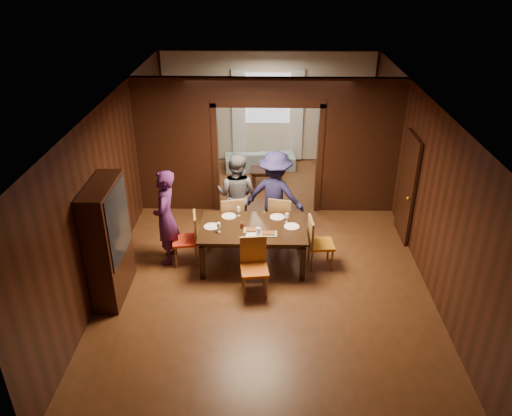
{
  "coord_description": "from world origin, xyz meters",
  "views": [
    {
      "loc": [
        -0.02,
        -8.23,
        5.16
      ],
      "look_at": [
        -0.2,
        -0.4,
        1.05
      ],
      "focal_mm": 35.0,
      "sensor_mm": 36.0,
      "label": 1
    }
  ],
  "objects_px": {
    "chair_left": "(185,239)",
    "chair_far_r": "(281,218)",
    "chair_near": "(254,268)",
    "hutch": "(108,241)",
    "sofa": "(260,159)",
    "coffee_table": "(267,177)",
    "person_purple": "(166,217)",
    "chair_far_l": "(232,218)",
    "person_grey": "(237,195)",
    "dining_table": "(253,245)",
    "person_navy": "(275,195)",
    "chair_right": "(321,243)"
  },
  "relations": [
    {
      "from": "person_grey",
      "to": "person_navy",
      "type": "height_order",
      "value": "person_navy"
    },
    {
      "from": "person_grey",
      "to": "chair_near",
      "type": "distance_m",
      "value": 2.03
    },
    {
      "from": "person_grey",
      "to": "coffee_table",
      "type": "distance_m",
      "value": 2.51
    },
    {
      "from": "person_navy",
      "to": "sofa",
      "type": "relative_size",
      "value": 0.99
    },
    {
      "from": "person_navy",
      "to": "dining_table",
      "type": "relative_size",
      "value": 0.94
    },
    {
      "from": "person_navy",
      "to": "chair_near",
      "type": "xyz_separation_m",
      "value": [
        -0.35,
        -1.9,
        -0.41
      ]
    },
    {
      "from": "person_navy",
      "to": "chair_left",
      "type": "relative_size",
      "value": 1.84
    },
    {
      "from": "dining_table",
      "to": "coffee_table",
      "type": "height_order",
      "value": "dining_table"
    },
    {
      "from": "person_purple",
      "to": "person_navy",
      "type": "bearing_deg",
      "value": 115.7
    },
    {
      "from": "person_purple",
      "to": "chair_far_r",
      "type": "bearing_deg",
      "value": 110.32
    },
    {
      "from": "person_purple",
      "to": "chair_right",
      "type": "bearing_deg",
      "value": 87.18
    },
    {
      "from": "person_purple",
      "to": "chair_near",
      "type": "bearing_deg",
      "value": 59.15
    },
    {
      "from": "person_grey",
      "to": "sofa",
      "type": "relative_size",
      "value": 0.96
    },
    {
      "from": "person_navy",
      "to": "chair_left",
      "type": "height_order",
      "value": "person_navy"
    },
    {
      "from": "dining_table",
      "to": "coffee_table",
      "type": "xyz_separation_m",
      "value": [
        0.24,
        3.42,
        -0.18
      ]
    },
    {
      "from": "person_grey",
      "to": "dining_table",
      "type": "bearing_deg",
      "value": 126.62
    },
    {
      "from": "person_purple",
      "to": "sofa",
      "type": "bearing_deg",
      "value": 159.58
    },
    {
      "from": "chair_far_r",
      "to": "hutch",
      "type": "xyz_separation_m",
      "value": [
        -2.81,
        -1.78,
        0.52
      ]
    },
    {
      "from": "person_grey",
      "to": "person_navy",
      "type": "distance_m",
      "value": 0.75
    },
    {
      "from": "chair_far_r",
      "to": "chair_near",
      "type": "height_order",
      "value": "same"
    },
    {
      "from": "sofa",
      "to": "coffee_table",
      "type": "relative_size",
      "value": 2.25
    },
    {
      "from": "chair_right",
      "to": "chair_far_l",
      "type": "relative_size",
      "value": 1.0
    },
    {
      "from": "coffee_table",
      "to": "chair_right",
      "type": "bearing_deg",
      "value": -74.32
    },
    {
      "from": "chair_far_l",
      "to": "chair_far_r",
      "type": "xyz_separation_m",
      "value": [
        0.96,
        0.04,
        0.0
      ]
    },
    {
      "from": "person_navy",
      "to": "chair_far_r",
      "type": "height_order",
      "value": "person_navy"
    },
    {
      "from": "person_purple",
      "to": "hutch",
      "type": "height_order",
      "value": "hutch"
    },
    {
      "from": "sofa",
      "to": "hutch",
      "type": "bearing_deg",
      "value": 59.81
    },
    {
      "from": "person_purple",
      "to": "hutch",
      "type": "distance_m",
      "value": 1.25
    },
    {
      "from": "chair_left",
      "to": "chair_far_r",
      "type": "distance_m",
      "value": 1.95
    },
    {
      "from": "person_navy",
      "to": "hutch",
      "type": "relative_size",
      "value": 0.89
    },
    {
      "from": "person_navy",
      "to": "chair_far_r",
      "type": "xyz_separation_m",
      "value": [
        0.13,
        -0.17,
        -0.41
      ]
    },
    {
      "from": "chair_left",
      "to": "hutch",
      "type": "relative_size",
      "value": 0.48
    },
    {
      "from": "chair_near",
      "to": "hutch",
      "type": "relative_size",
      "value": 0.48
    },
    {
      "from": "chair_right",
      "to": "chair_far_r",
      "type": "relative_size",
      "value": 1.0
    },
    {
      "from": "dining_table",
      "to": "chair_near",
      "type": "relative_size",
      "value": 1.95
    },
    {
      "from": "sofa",
      "to": "person_purple",
      "type": "bearing_deg",
      "value": 63.03
    },
    {
      "from": "person_navy",
      "to": "hutch",
      "type": "xyz_separation_m",
      "value": [
        -2.68,
        -1.95,
        0.11
      ]
    },
    {
      "from": "sofa",
      "to": "coffee_table",
      "type": "bearing_deg",
      "value": 93.98
    },
    {
      "from": "chair_left",
      "to": "hutch",
      "type": "xyz_separation_m",
      "value": [
        -1.05,
        -0.95,
        0.52
      ]
    },
    {
      "from": "sofa",
      "to": "chair_near",
      "type": "distance_m",
      "value": 5.31
    },
    {
      "from": "person_navy",
      "to": "dining_table",
      "type": "height_order",
      "value": "person_navy"
    },
    {
      "from": "person_purple",
      "to": "chair_far_l",
      "type": "xyz_separation_m",
      "value": [
        1.13,
        0.73,
        -0.41
      ]
    },
    {
      "from": "person_navy",
      "to": "coffee_table",
      "type": "bearing_deg",
      "value": -69.07
    },
    {
      "from": "person_grey",
      "to": "hutch",
      "type": "xyz_separation_m",
      "value": [
        -1.94,
        -2.0,
        0.14
      ]
    },
    {
      "from": "dining_table",
      "to": "chair_far_l",
      "type": "distance_m",
      "value": 0.93
    },
    {
      "from": "sofa",
      "to": "dining_table",
      "type": "xyz_separation_m",
      "value": [
        -0.05,
        -4.42,
        0.12
      ]
    },
    {
      "from": "dining_table",
      "to": "coffee_table",
      "type": "bearing_deg",
      "value": 86.05
    },
    {
      "from": "chair_far_l",
      "to": "sofa",
      "type": "bearing_deg",
      "value": -108.33
    },
    {
      "from": "chair_far_l",
      "to": "chair_far_r",
      "type": "distance_m",
      "value": 0.96
    },
    {
      "from": "coffee_table",
      "to": "chair_left",
      "type": "relative_size",
      "value": 0.82
    }
  ]
}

